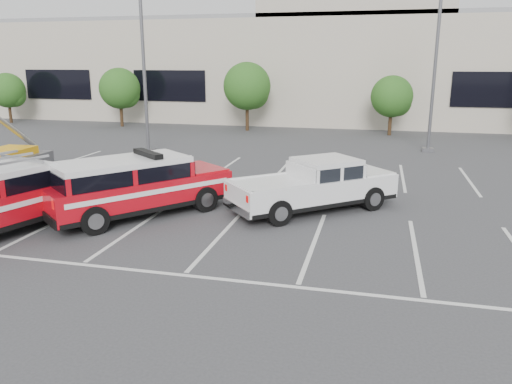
% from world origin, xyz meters
% --- Properties ---
extents(ground, '(120.00, 120.00, 0.00)m').
position_xyz_m(ground, '(0.00, 0.00, 0.00)').
color(ground, '#38383B').
rests_on(ground, ground).
extents(stall_markings, '(23.00, 15.00, 0.01)m').
position_xyz_m(stall_markings, '(0.00, 4.50, 0.01)').
color(stall_markings, silver).
rests_on(stall_markings, ground).
extents(convention_building, '(60.00, 16.99, 13.20)m').
position_xyz_m(convention_building, '(0.18, 31.86, 4.72)').
color(convention_building, '#B6AC9A').
rests_on(convention_building, ground).
extents(tree_far_left, '(2.77, 2.77, 3.99)m').
position_xyz_m(tree_far_left, '(-24.91, 22.05, 2.50)').
color(tree_far_left, '#3F2B19').
rests_on(tree_far_left, ground).
extents(tree_left, '(3.07, 3.07, 4.42)m').
position_xyz_m(tree_left, '(-14.91, 22.05, 2.77)').
color(tree_left, '#3F2B19').
rests_on(tree_left, ground).
extents(tree_mid_left, '(3.37, 3.37, 4.85)m').
position_xyz_m(tree_mid_left, '(-4.91, 22.05, 3.04)').
color(tree_mid_left, '#3F2B19').
rests_on(tree_mid_left, ground).
extents(tree_mid_right, '(2.77, 2.77, 3.99)m').
position_xyz_m(tree_mid_right, '(5.09, 22.05, 2.50)').
color(tree_mid_right, '#3F2B19').
rests_on(tree_mid_right, ground).
extents(light_pole_left, '(0.90, 0.60, 10.24)m').
position_xyz_m(light_pole_left, '(-8.00, 12.00, 5.19)').
color(light_pole_left, '#59595E').
rests_on(light_pole_left, ground).
extents(light_pole_mid, '(0.90, 0.60, 10.24)m').
position_xyz_m(light_pole_mid, '(7.00, 16.00, 5.19)').
color(light_pole_mid, '#59595E').
rests_on(light_pole_mid, ground).
extents(fire_chief_suv, '(5.34, 5.93, 2.07)m').
position_xyz_m(fire_chief_suv, '(-3.26, 1.24, 0.85)').
color(fire_chief_suv, '#AE0813').
rests_on(fire_chief_suv, ground).
extents(white_pickup, '(5.55, 5.15, 1.73)m').
position_xyz_m(white_pickup, '(2.28, 3.20, 0.69)').
color(white_pickup, silver).
rests_on(white_pickup, ground).
extents(utility_rig, '(2.96, 3.60, 2.99)m').
position_xyz_m(utility_rig, '(-10.93, 4.57, 0.60)').
color(utility_rig, '#59595E').
rests_on(utility_rig, ground).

